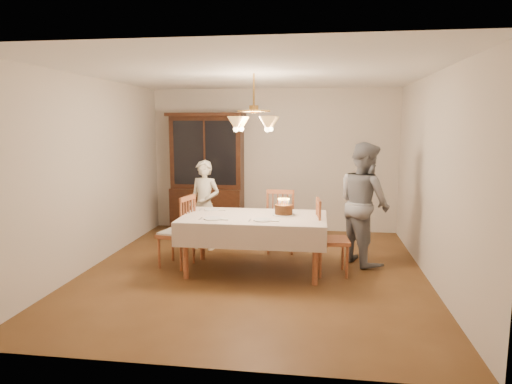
# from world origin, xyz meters

# --- Properties ---
(ground) EXTENTS (5.00, 5.00, 0.00)m
(ground) POSITION_xyz_m (0.00, 0.00, 0.00)
(ground) COLOR #513117
(ground) RESTS_ON ground
(room_shell) EXTENTS (5.00, 5.00, 5.00)m
(room_shell) POSITION_xyz_m (0.00, 0.00, 1.58)
(room_shell) COLOR white
(room_shell) RESTS_ON ground
(dining_table) EXTENTS (1.90, 1.10, 0.76)m
(dining_table) POSITION_xyz_m (0.00, 0.00, 0.68)
(dining_table) COLOR brown
(dining_table) RESTS_ON ground
(china_hutch) EXTENTS (1.38, 0.54, 2.16)m
(china_hutch) POSITION_xyz_m (-1.19, 2.25, 1.04)
(china_hutch) COLOR black
(china_hutch) RESTS_ON ground
(chair_far_side) EXTENTS (0.45, 0.43, 1.00)m
(chair_far_side) POSITION_xyz_m (0.28, 0.98, 0.44)
(chair_far_side) COLOR brown
(chair_far_side) RESTS_ON ground
(chair_left_end) EXTENTS (0.50, 0.52, 1.00)m
(chair_left_end) POSITION_xyz_m (-1.09, 0.08, 0.45)
(chair_left_end) COLOR brown
(chair_left_end) RESTS_ON ground
(chair_right_end) EXTENTS (0.46, 0.48, 1.00)m
(chair_right_end) POSITION_xyz_m (1.02, 0.04, 0.44)
(chair_right_end) COLOR brown
(chair_right_end) RESTS_ON ground
(elderly_woman) EXTENTS (0.58, 0.46, 1.41)m
(elderly_woman) POSITION_xyz_m (-0.93, 1.00, 0.70)
(elderly_woman) COLOR beige
(elderly_woman) RESTS_ON ground
(adult_in_grey) EXTENTS (0.97, 1.04, 1.72)m
(adult_in_grey) POSITION_xyz_m (1.48, 0.62, 0.86)
(adult_in_grey) COLOR slate
(adult_in_grey) RESTS_ON ground
(birthday_cake) EXTENTS (0.30, 0.30, 0.22)m
(birthday_cake) POSITION_xyz_m (0.39, 0.11, 0.83)
(birthday_cake) COLOR white
(birthday_cake) RESTS_ON dining_table
(place_setting_near_left) EXTENTS (0.38, 0.23, 0.02)m
(place_setting_near_left) POSITION_xyz_m (-0.48, -0.28, 0.77)
(place_setting_near_left) COLOR white
(place_setting_near_left) RESTS_ON dining_table
(place_setting_near_right) EXTENTS (0.38, 0.24, 0.02)m
(place_setting_near_right) POSITION_xyz_m (0.16, -0.27, 0.77)
(place_setting_near_right) COLOR white
(place_setting_near_right) RESTS_ON dining_table
(place_setting_far_left) EXTENTS (0.37, 0.23, 0.02)m
(place_setting_far_left) POSITION_xyz_m (-0.64, 0.35, 0.77)
(place_setting_far_left) COLOR white
(place_setting_far_left) RESTS_ON dining_table
(chandelier) EXTENTS (0.62, 0.62, 0.73)m
(chandelier) POSITION_xyz_m (-0.00, -0.00, 1.98)
(chandelier) COLOR #BF8C3F
(chandelier) RESTS_ON ground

